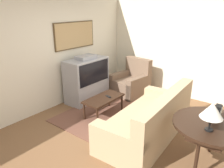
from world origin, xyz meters
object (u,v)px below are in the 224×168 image
at_px(coffee_table, 104,100).
at_px(table_lamp, 212,111).
at_px(tv, 87,79).
at_px(console_table, 213,127).
at_px(couch, 149,121).
at_px(mantel_clock, 218,112).
at_px(armchair, 131,83).

height_order(coffee_table, table_lamp, table_lamp).
bearing_deg(tv, console_table, -102.21).
relative_size(couch, mantel_clock, 9.92).
distance_m(tv, console_table, 3.34).
bearing_deg(couch, console_table, 77.69).
distance_m(couch, armchair, 2.16).
bearing_deg(tv, coffee_table, -113.56).
relative_size(couch, table_lamp, 5.41).
bearing_deg(couch, tv, -106.77).
bearing_deg(tv, couch, -103.74).
relative_size(coffee_table, mantel_clock, 4.29).
bearing_deg(coffee_table, console_table, -97.58).
relative_size(coffee_table, console_table, 0.84).
height_order(tv, mantel_clock, tv).
distance_m(table_lamp, mantel_clock, 0.45).
relative_size(couch, coffee_table, 2.31).
bearing_deg(console_table, mantel_clock, 0.87).
distance_m(armchair, mantel_clock, 3.09).
relative_size(coffee_table, table_lamp, 2.34).
xyz_separation_m(coffee_table, console_table, (-0.31, -2.37, 0.31)).
distance_m(couch, mantel_clock, 1.25).
bearing_deg(armchair, tv, -115.22).
height_order(tv, table_lamp, tv).
relative_size(tv, mantel_clock, 5.33).
xyz_separation_m(tv, console_table, (-0.71, -3.26, 0.12)).
distance_m(coffee_table, console_table, 2.41).
xyz_separation_m(armchair, console_table, (-1.77, -2.59, 0.38)).
distance_m(tv, armchair, 1.29).
distance_m(coffee_table, table_lamp, 2.52).
bearing_deg(armchair, coffee_table, -74.19).
distance_m(couch, coffee_table, 1.25).
relative_size(tv, couch, 0.54).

